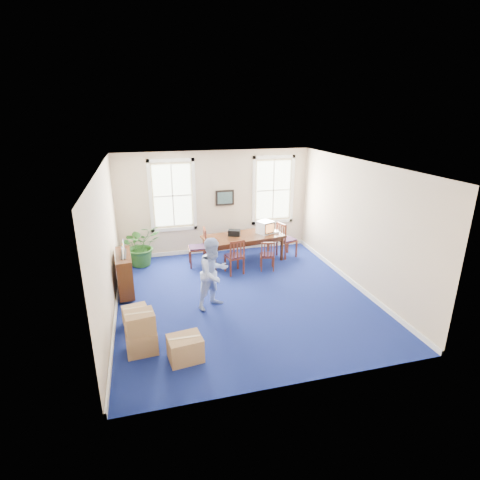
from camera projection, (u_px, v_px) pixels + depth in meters
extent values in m
plane|color=navy|center=(242.00, 296.00, 9.21)|extent=(6.50, 6.50, 0.00)
plane|color=white|center=(243.00, 165.00, 8.16)|extent=(6.50, 6.50, 0.00)
plane|color=beige|center=(215.00, 203.00, 11.65)|extent=(6.50, 0.00, 6.50)
plane|color=beige|center=(298.00, 299.00, 5.72)|extent=(6.50, 0.00, 6.50)
plane|color=beige|center=(107.00, 246.00, 7.96)|extent=(0.00, 6.50, 6.50)
plane|color=beige|center=(357.00, 225.00, 9.41)|extent=(0.00, 6.50, 6.50)
cube|color=white|center=(216.00, 249.00, 12.13)|extent=(6.00, 0.04, 0.12)
cube|color=white|center=(116.00, 309.00, 8.47)|extent=(0.04, 6.50, 0.12)
cube|color=white|center=(350.00, 280.00, 9.91)|extent=(0.04, 6.50, 0.12)
cube|color=white|center=(276.00, 232.00, 11.35)|extent=(0.21, 0.24, 0.06)
cube|color=black|center=(234.00, 233.00, 11.07)|extent=(0.41, 0.34, 0.18)
imported|color=#A1B8F2|center=(214.00, 273.00, 8.46)|extent=(1.02, 0.96, 1.67)
cube|color=#41200F|center=(125.00, 275.00, 9.21)|extent=(0.43, 1.25, 0.97)
imported|color=#22521A|center=(141.00, 245.00, 10.87)|extent=(1.37, 1.28, 1.23)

